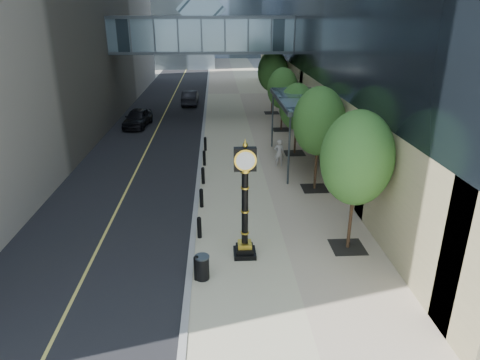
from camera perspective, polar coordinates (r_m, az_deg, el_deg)
name	(u,v)px	position (r m, az deg, el deg)	size (l,w,h in m)	color
ground	(272,295)	(15.78, 4.29, -15.01)	(320.00, 320.00, 0.00)	gray
road	(174,95)	(53.64, -8.80, 11.19)	(8.00, 180.00, 0.02)	black
sidewalk	(239,94)	(53.46, -0.07, 11.43)	(8.00, 180.00, 0.06)	#B8AF8D
curb	(207,94)	(53.39, -4.45, 11.36)	(0.25, 180.00, 0.07)	gray
skywalk	(202,32)	(40.61, -5.08, 19.07)	(17.00, 4.20, 5.80)	#435E6C
entrance_canopy	(301,100)	(27.58, 8.15, 10.46)	(3.00, 8.00, 4.38)	#383F44
bollard_row	(202,187)	(23.32, -5.05, -0.92)	(0.20, 16.20, 0.90)	black
street_trees	(298,101)	(29.31, 7.71, 10.45)	(2.90, 28.89, 5.96)	black
street_clock	(245,209)	(16.84, 0.66, -3.91)	(0.90, 0.90, 4.81)	black
trash_bin	(202,268)	(16.26, -5.05, -11.62)	(0.52, 0.52, 0.90)	black
pedestrian	(279,153)	(27.57, 5.24, 3.63)	(0.65, 0.43, 1.79)	#A59E97
car_near	(138,118)	(38.59, -13.49, 8.06)	(1.83, 4.55, 1.55)	black
car_far	(190,98)	(47.24, -6.65, 10.86)	(1.59, 4.56, 1.50)	black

